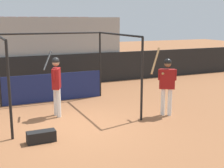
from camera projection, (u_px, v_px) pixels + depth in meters
name	position (u px, v px, depth m)	size (l,w,h in m)	color
ground_plane	(76.00, 127.00, 8.73)	(60.00, 60.00, 0.00)	#935B38
outfield_wall	(36.00, 72.00, 13.65)	(24.00, 0.12, 1.40)	black
bleacher_section	(29.00, 49.00, 14.97)	(8.15, 3.20, 3.08)	#9E9E99
batting_cage	(57.00, 75.00, 10.77)	(3.78, 3.35, 2.50)	black
player_batter	(56.00, 81.00, 9.52)	(0.58, 0.92, 1.97)	white
player_waiting	(167.00, 81.00, 9.60)	(0.83, 0.60, 2.11)	white
equipment_bag	(41.00, 137.00, 7.65)	(0.70, 0.28, 0.28)	black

